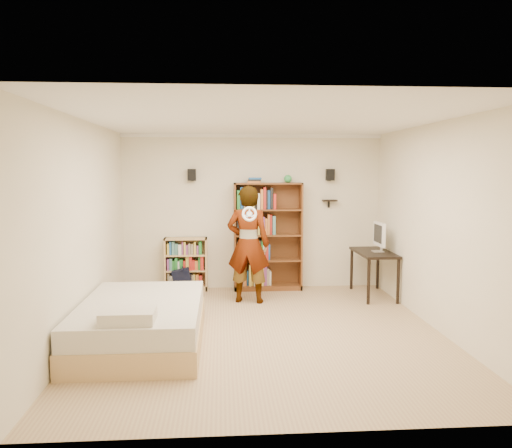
{
  "coord_description": "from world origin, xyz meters",
  "views": [
    {
      "loc": [
        -0.55,
        -6.22,
        2.08
      ],
      "look_at": [
        -0.07,
        0.6,
        1.34
      ],
      "focal_mm": 35.0,
      "sensor_mm": 36.0,
      "label": 1
    }
  ],
  "objects_px": {
    "daybed": "(141,317)",
    "low_bookshelf": "(186,264)",
    "tall_bookshelf": "(268,237)",
    "computer_desk": "(373,274)",
    "person": "(248,244)"
  },
  "relations": [
    {
      "from": "tall_bookshelf",
      "to": "computer_desk",
      "type": "xyz_separation_m",
      "value": [
        1.7,
        -0.6,
        -0.56
      ]
    },
    {
      "from": "computer_desk",
      "to": "person",
      "type": "xyz_separation_m",
      "value": [
        -2.09,
        -0.23,
        0.55
      ]
    },
    {
      "from": "low_bookshelf",
      "to": "computer_desk",
      "type": "relative_size",
      "value": 0.83
    },
    {
      "from": "computer_desk",
      "to": "daybed",
      "type": "bearing_deg",
      "value": -149.51
    },
    {
      "from": "computer_desk",
      "to": "person",
      "type": "bearing_deg",
      "value": -173.68
    },
    {
      "from": "person",
      "to": "tall_bookshelf",
      "type": "bearing_deg",
      "value": -102.47
    },
    {
      "from": "tall_bookshelf",
      "to": "daybed",
      "type": "bearing_deg",
      "value": -123.85
    },
    {
      "from": "tall_bookshelf",
      "to": "computer_desk",
      "type": "relative_size",
      "value": 1.7
    },
    {
      "from": "tall_bookshelf",
      "to": "computer_desk",
      "type": "bearing_deg",
      "value": -19.34
    },
    {
      "from": "daybed",
      "to": "person",
      "type": "xyz_separation_m",
      "value": [
        1.38,
        1.81,
        0.6
      ]
    },
    {
      "from": "low_bookshelf",
      "to": "daybed",
      "type": "relative_size",
      "value": 0.42
    },
    {
      "from": "daybed",
      "to": "tall_bookshelf",
      "type": "bearing_deg",
      "value": 56.15
    },
    {
      "from": "tall_bookshelf",
      "to": "low_bookshelf",
      "type": "bearing_deg",
      "value": 178.62
    },
    {
      "from": "daybed",
      "to": "low_bookshelf",
      "type": "bearing_deg",
      "value": 82.59
    },
    {
      "from": "tall_bookshelf",
      "to": "computer_desk",
      "type": "distance_m",
      "value": 1.89
    }
  ]
}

